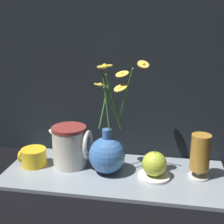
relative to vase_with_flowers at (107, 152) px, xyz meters
The scene contains 9 objects.
ground_plane 0.09m from the vase_with_flowers, ahead, with size 6.00×6.00×0.00m, color black.
shelf 0.08m from the vase_with_flowers, ahead, with size 0.75×0.31×0.01m.
backdrop_wall 0.50m from the vase_with_flowers, 81.99° to the left, with size 1.25×0.02×1.10m.
vase_with_flowers is the anchor object (origin of this frame).
yellow_mug 0.27m from the vase_with_flowers, behind, with size 0.10×0.09×0.06m.
ceramic_pitcher 0.14m from the vase_with_flowers, 169.30° to the left, with size 0.15×0.12×0.16m.
tea_glass 0.30m from the vase_with_flowers, ahead, with size 0.07×0.07×0.15m.
saucer_plate 0.17m from the vase_with_flowers, ahead, with size 0.11×0.11×0.01m.
orange_fruit 0.16m from the vase_with_flowers, ahead, with size 0.08×0.08×0.09m.
Camera 1 is at (0.16, -0.94, 0.51)m, focal length 50.00 mm.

